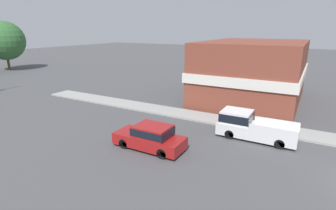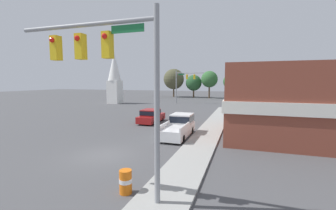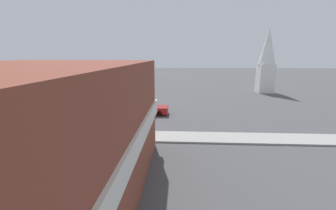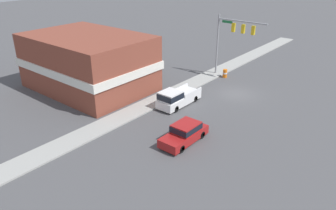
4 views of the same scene
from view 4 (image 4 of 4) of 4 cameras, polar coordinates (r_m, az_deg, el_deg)
The scene contains 7 objects.
ground_plane at distance 38.03m, azimuth 11.82°, elevation 1.88°, with size 200.00×200.00×0.00m, color #4C4C4F.
sidewalk_curb at distance 40.69m, azimuth 4.77°, elevation 3.98°, with size 2.40×60.00×0.14m.
near_signal_assembly at distance 41.74m, azimuth 11.25°, elevation 12.14°, with size 6.52×0.49×7.74m.
car_lead at distance 27.56m, azimuth 2.94°, elevation -4.82°, with size 1.90×4.70×1.62m.
pickup_truck_parked at distance 33.90m, azimuth 1.43°, elevation 1.26°, with size 1.96×5.38×1.89m.
construction_barrel at distance 42.89m, azimuth 9.89°, elevation 5.45°, with size 0.57×0.57×1.06m.
corner_brick_building at distance 39.14m, azimuth -13.67°, elevation 7.25°, with size 14.28×10.08×6.29m.
Camera 4 is at (-15.76, 31.48, 14.39)m, focal length 35.00 mm.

